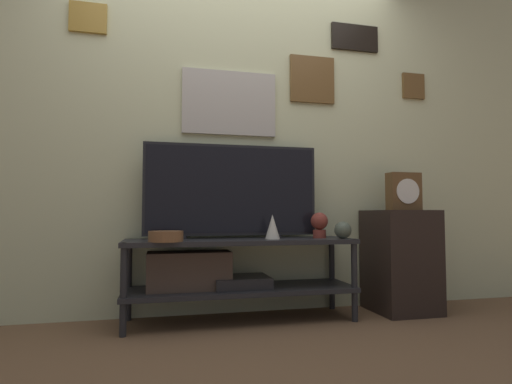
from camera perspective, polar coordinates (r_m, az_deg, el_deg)
ground_plane at (r=2.48m, az=-1.01°, el=-19.34°), size 12.00×12.00×0.00m
wall_back at (r=2.95m, az=-2.98°, el=9.82°), size 6.40×0.08×2.70m
media_console at (r=2.63m, az=-4.85°, el=-10.97°), size 1.49×0.41×0.53m
television at (r=2.71m, az=-3.41°, el=0.28°), size 1.18×0.05×0.63m
vase_wide_bowl at (r=2.44m, az=-12.76°, el=-6.19°), size 0.21×0.21×0.06m
vase_round_glass at (r=2.72m, az=12.30°, el=-5.34°), size 0.11×0.11×0.11m
vase_slim_bronze at (r=2.62m, az=2.37°, el=-4.99°), size 0.10×0.10×0.16m
decorative_bust at (r=2.77m, az=9.04°, el=-4.51°), size 0.12×0.12×0.17m
side_table at (r=3.07m, az=19.89°, el=-9.18°), size 0.41×0.43×0.72m
mantel_clock at (r=3.08m, az=20.35°, el=0.06°), size 0.24×0.11×0.27m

